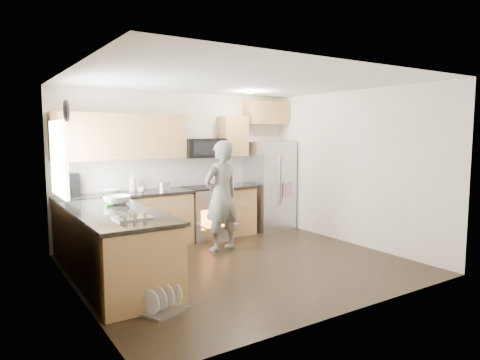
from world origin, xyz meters
TOP-DOWN VIEW (x-y plane):
  - ground at (0.00, 0.00)m, footprint 4.50×4.50m
  - room_shell at (-0.04, 0.02)m, footprint 4.54×4.04m
  - back_cabinet_run at (-0.59, 1.75)m, footprint 4.45×0.64m
  - peninsula at (-1.75, 0.25)m, footprint 0.96×2.36m
  - stove_range at (0.35, 1.69)m, footprint 0.76×0.97m
  - refrigerator at (1.77, 1.70)m, footprint 0.89×0.71m
  - person at (0.14, 0.82)m, footprint 0.71×0.53m
  - dish_rack at (-1.60, -0.90)m, footprint 0.56×0.51m

SIDE VIEW (x-z plane):
  - ground at x=0.00m, z-range 0.00..0.00m
  - dish_rack at x=-1.60m, z-range -0.07..0.22m
  - peninsula at x=-1.75m, z-range -0.06..0.98m
  - stove_range at x=0.35m, z-range -0.22..1.57m
  - refrigerator at x=1.77m, z-range 0.00..1.72m
  - person at x=0.14m, z-range 0.00..1.77m
  - back_cabinet_run at x=-0.59m, z-range -0.29..2.21m
  - room_shell at x=-0.04m, z-range 0.36..2.98m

